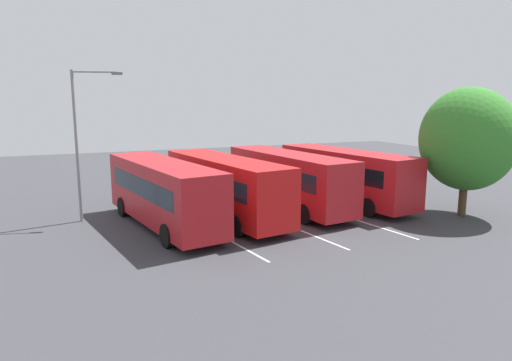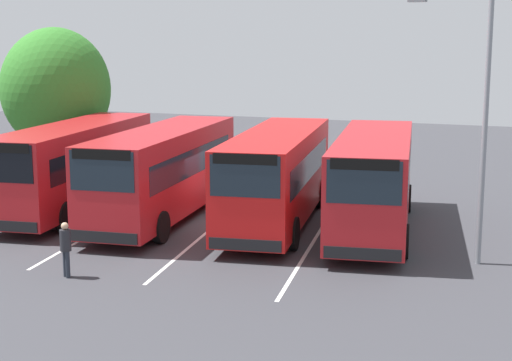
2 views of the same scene
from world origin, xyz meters
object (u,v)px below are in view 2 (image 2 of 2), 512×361
bus_center_left (163,170)px  bus_center_right (277,174)px  bus_far_right (374,179)px  depot_tree (56,89)px  pedestrian (66,245)px  street_lamp (477,111)px  bus_far_left (75,164)px

bus_center_left → bus_center_right: same height
bus_far_right → depot_tree: (-4.38, -16.21, 2.50)m
pedestrian → street_lamp: (-5.71, 10.65, 3.71)m
bus_center_left → bus_far_right: 7.84m
pedestrian → depot_tree: size_ratio=0.22×
bus_center_right → bus_far_right: bearing=85.8°
street_lamp → bus_far_left: bearing=6.1°
bus_far_left → bus_center_left: (0.10, 3.98, 0.00)m
bus_far_right → pedestrian: (8.50, -6.99, -0.94)m
bus_center_left → bus_far_right: same height
bus_far_left → depot_tree: 7.36m
pedestrian → bus_far_right: bearing=-9.2°
bus_far_left → depot_tree: depot_tree is taller
bus_center_right → street_lamp: (2.50, 7.17, 2.77)m
bus_center_left → depot_tree: bearing=-129.1°
bus_far_left → street_lamp: size_ratio=1.33×
bus_far_left → street_lamp: 15.77m
bus_far_left → bus_far_right: (-0.92, 11.75, 0.00)m
bus_far_right → street_lamp: bearing=43.3°
bus_far_right → depot_tree: bearing=-114.5°
bus_center_right → depot_tree: bearing=-119.1°
bus_far_right → bus_center_right: bearing=-94.7°
bus_far_left → bus_far_right: same height
bus_center_left → bus_center_right: 4.32m
street_lamp → depot_tree: bearing=-6.8°
bus_center_left → bus_far_right: bearing=90.9°
bus_center_right → bus_center_left: bearing=-89.3°
bus_far_right → bus_far_left: bearing=-95.0°
pedestrian → street_lamp: 12.64m
bus_center_right → pedestrian: bus_center_right is taller
bus_far_left → bus_center_right: size_ratio=1.00×
bus_center_left → bus_far_right: size_ratio=1.00×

